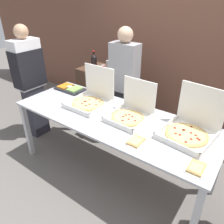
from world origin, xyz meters
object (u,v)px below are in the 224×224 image
paper_plate_front_right (136,141)px  soda_bottle (94,61)px  paper_plate_front_left (196,168)px  soda_can_colored (103,69)px  pizza_box_near_right (131,112)px  soda_can_silver (108,64)px  person_server_vest (30,78)px  person_guest_cap (124,85)px  veggie_tray (70,88)px  pizza_box_near_left (91,98)px  pizza_box_far_left (190,128)px

paper_plate_front_right → soda_bottle: (-1.46, 1.13, 0.27)m
paper_plate_front_left → soda_can_colored: size_ratio=1.80×
pizza_box_near_right → soda_bottle: bearing=149.2°
soda_can_silver → soda_bottle: bearing=-134.9°
pizza_box_near_right → soda_can_colored: 1.15m
soda_can_silver → person_server_vest: 1.22m
paper_plate_front_left → person_guest_cap: (-1.39, 1.05, 0.04)m
veggie_tray → person_guest_cap: 0.79m
veggie_tray → person_server_vest: 0.64m
soda_bottle → soda_can_colored: size_ratio=2.31×
pizza_box_near_left → person_guest_cap: 0.67m
soda_can_colored → person_guest_cap: 0.42m
pizza_box_far_left → paper_plate_front_right: pizza_box_far_left is taller
paper_plate_front_right → pizza_box_far_left: bearing=49.9°
pizza_box_far_left → soda_bottle: 1.96m
pizza_box_far_left → pizza_box_near_right: bearing=-167.2°
soda_bottle → paper_plate_front_left: bearing=-29.5°
person_server_vest → pizza_box_far_left: bearing=93.3°
pizza_box_near_right → soda_can_silver: 1.38m
soda_can_colored → soda_bottle: bearing=160.5°
paper_plate_front_left → person_server_vest: 2.61m
paper_plate_front_right → soda_bottle: bearing=142.3°
paper_plate_front_left → paper_plate_front_right: size_ratio=1.07×
soda_bottle → soda_can_silver: (0.16, 0.16, -0.06)m
paper_plate_front_left → soda_can_silver: size_ratio=1.80×
person_server_vest → soda_bottle: bearing=146.4°
pizza_box_near_left → person_guest_cap: size_ratio=0.28×
pizza_box_near_right → soda_can_silver: (-1.01, 0.93, 0.14)m
paper_plate_front_left → person_guest_cap: bearing=142.9°
pizza_box_near_left → paper_plate_front_left: bearing=-14.6°
veggie_tray → person_server_vest: size_ratio=0.25×
soda_can_silver → person_server_vest: size_ratio=0.07×
pizza_box_near_right → pizza_box_far_left: bearing=8.7°
soda_can_colored → pizza_box_far_left: bearing=-21.3°
person_server_vest → pizza_box_near_left: bearing=93.5°
person_guest_cap → person_server_vest: (-1.19, -0.74, 0.08)m
pizza_box_near_left → soda_bottle: pizza_box_near_left is taller
soda_can_silver → person_guest_cap: person_guest_cap is taller
veggie_tray → soda_bottle: bearing=93.5°
paper_plate_front_right → soda_can_colored: soda_can_colored is taller
soda_can_silver → veggie_tray: bearing=-99.2°
pizza_box_far_left → person_guest_cap: 1.32m
pizza_box_far_left → pizza_box_near_left: size_ratio=1.14×
soda_bottle → soda_can_silver: 0.23m
pizza_box_near_left → soda_can_colored: pizza_box_near_left is taller
pizza_box_far_left → paper_plate_front_left: size_ratio=2.41×
pizza_box_near_left → pizza_box_far_left: bearing=3.3°
paper_plate_front_right → soda_bottle: soda_bottle is taller
pizza_box_near_right → veggie_tray: (-1.14, 0.17, -0.05)m
veggie_tray → pizza_box_far_left: bearing=-3.2°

